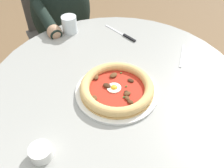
# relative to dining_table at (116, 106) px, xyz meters

# --- Properties ---
(dining_table) EXTENTS (0.99, 0.99, 0.75)m
(dining_table) POSITION_rel_dining_table_xyz_m (0.00, 0.00, 0.00)
(dining_table) COLOR #999993
(dining_table) RESTS_ON ground
(pizza_on_plate) EXTENTS (0.30, 0.30, 0.04)m
(pizza_on_plate) POSITION_rel_dining_table_xyz_m (-0.02, -0.06, 0.17)
(pizza_on_plate) COLOR white
(pizza_on_plate) RESTS_ON dining_table
(water_glass) EXTENTS (0.07, 0.07, 0.08)m
(water_glass) POSITION_rel_dining_table_xyz_m (-0.07, 0.41, 0.18)
(water_glass) COLOR silver
(water_glass) RESTS_ON dining_table
(steak_knife) EXTENTS (0.08, 0.19, 0.01)m
(steak_knife) POSITION_rel_dining_table_xyz_m (0.16, 0.28, 0.15)
(steak_knife) COLOR silver
(steak_knife) RESTS_ON dining_table
(ramekin_capers) EXTENTS (0.07, 0.07, 0.04)m
(ramekin_capers) POSITION_rel_dining_table_xyz_m (-0.33, -0.22, 0.16)
(ramekin_capers) COLOR white
(ramekin_capers) RESTS_ON dining_table
(fork_utensil) EXTENTS (0.11, 0.14, 0.00)m
(fork_utensil) POSITION_rel_dining_table_xyz_m (0.32, 0.04, 0.15)
(fork_utensil) COLOR #BCBCC1
(fork_utensil) RESTS_ON dining_table
(diner_person) EXTENTS (0.37, 0.51, 1.13)m
(diner_person) POSITION_rel_dining_table_xyz_m (-0.05, 0.72, -0.11)
(diner_person) COLOR #282833
(diner_person) RESTS_ON ground
(cafe_chair_diner) EXTENTS (0.44, 0.44, 0.85)m
(cafe_chair_diner) POSITION_rel_dining_table_xyz_m (-0.06, 0.86, -0.08)
(cafe_chair_diner) COLOR #504A45
(cafe_chair_diner) RESTS_ON ground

